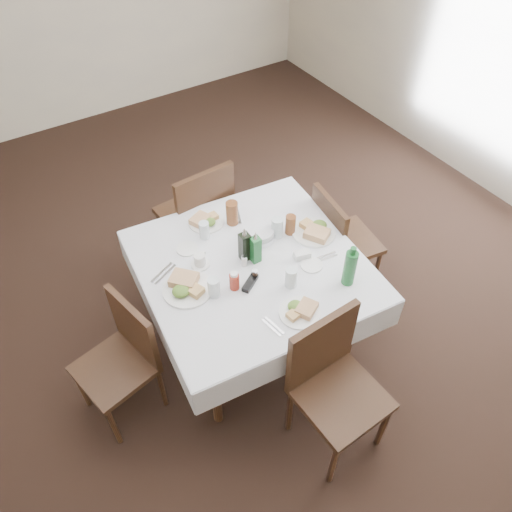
# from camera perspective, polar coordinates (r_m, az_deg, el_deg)

# --- Properties ---
(ground_plane) EXTENTS (7.00, 7.00, 0.00)m
(ground_plane) POSITION_cam_1_polar(r_m,az_deg,el_deg) (3.73, -3.48, -8.75)
(ground_plane) COLOR black
(room_shell) EXTENTS (6.04, 7.04, 2.80)m
(room_shell) POSITION_cam_1_polar(r_m,az_deg,el_deg) (2.54, -5.21, 14.20)
(room_shell) COLOR #B9AD9A
(room_shell) RESTS_ON ground
(dining_table) EXTENTS (1.47, 1.47, 0.76)m
(dining_table) POSITION_cam_1_polar(r_m,az_deg,el_deg) (3.18, -0.50, -1.82)
(dining_table) COLOR black
(dining_table) RESTS_ON ground
(chair_north) EXTENTS (0.51, 0.51, 1.00)m
(chair_north) POSITION_cam_1_polar(r_m,az_deg,el_deg) (3.80, -6.49, 5.01)
(chair_north) COLOR black
(chair_north) RESTS_ON ground
(chair_south) EXTENTS (0.48, 0.48, 0.97)m
(chair_south) POSITION_cam_1_polar(r_m,az_deg,el_deg) (2.91, 8.64, -13.61)
(chair_south) COLOR black
(chair_south) RESTS_ON ground
(chair_east) EXTENTS (0.48, 0.48, 0.90)m
(chair_east) POSITION_cam_1_polar(r_m,az_deg,el_deg) (3.70, 9.35, 2.11)
(chair_east) COLOR black
(chair_east) RESTS_ON ground
(chair_west) EXTENTS (0.49, 0.49, 0.88)m
(chair_west) POSITION_cam_1_polar(r_m,az_deg,el_deg) (3.13, -14.83, -10.72)
(chair_west) COLOR black
(chair_west) RESTS_ON ground
(meal_north) EXTENTS (0.24, 0.24, 0.05)m
(meal_north) POSITION_cam_1_polar(r_m,az_deg,el_deg) (3.40, -5.80, 4.03)
(meal_north) COLOR white
(meal_north) RESTS_ON dining_table
(meal_south) EXTENTS (0.24, 0.24, 0.05)m
(meal_south) POSITION_cam_1_polar(r_m,az_deg,el_deg) (2.87, 5.09, -6.22)
(meal_south) COLOR white
(meal_south) RESTS_ON dining_table
(meal_east) EXTENTS (0.29, 0.29, 0.06)m
(meal_east) POSITION_cam_1_polar(r_m,az_deg,el_deg) (3.33, 6.76, 2.89)
(meal_east) COLOR white
(meal_east) RESTS_ON dining_table
(meal_west) EXTENTS (0.30, 0.30, 0.07)m
(meal_west) POSITION_cam_1_polar(r_m,az_deg,el_deg) (2.99, -7.99, -3.47)
(meal_west) COLOR white
(meal_west) RESTS_ON dining_table
(side_plate_a) EXTENTS (0.14, 0.14, 0.01)m
(side_plate_a) POSITION_cam_1_polar(r_m,az_deg,el_deg) (3.24, -7.86, 0.82)
(side_plate_a) COLOR white
(side_plate_a) RESTS_ON dining_table
(side_plate_b) EXTENTS (0.14, 0.14, 0.01)m
(side_plate_b) POSITION_cam_1_polar(r_m,az_deg,el_deg) (3.13, 6.36, -1.03)
(side_plate_b) COLOR white
(side_plate_b) RESTS_ON dining_table
(water_n) EXTENTS (0.07, 0.07, 0.12)m
(water_n) POSITION_cam_1_polar(r_m,az_deg,el_deg) (3.27, -5.93, 2.95)
(water_n) COLOR silver
(water_n) RESTS_ON dining_table
(water_s) EXTENTS (0.07, 0.07, 0.13)m
(water_s) POSITION_cam_1_polar(r_m,az_deg,el_deg) (2.96, 4.05, -2.46)
(water_s) COLOR silver
(water_s) RESTS_ON dining_table
(water_e) EXTENTS (0.08, 0.08, 0.14)m
(water_e) POSITION_cam_1_polar(r_m,az_deg,el_deg) (3.26, 2.42, 3.28)
(water_e) COLOR silver
(water_e) RESTS_ON dining_table
(water_w) EXTENTS (0.07, 0.07, 0.13)m
(water_w) POSITION_cam_1_polar(r_m,az_deg,el_deg) (2.92, -4.85, -3.60)
(water_w) COLOR silver
(water_w) RESTS_ON dining_table
(iced_tea_a) EXTENTS (0.08, 0.08, 0.17)m
(iced_tea_a) POSITION_cam_1_polar(r_m,az_deg,el_deg) (3.35, -2.75, 4.93)
(iced_tea_a) COLOR brown
(iced_tea_a) RESTS_ON dining_table
(iced_tea_b) EXTENTS (0.07, 0.07, 0.14)m
(iced_tea_b) POSITION_cam_1_polar(r_m,az_deg,el_deg) (3.29, 3.96, 3.59)
(iced_tea_b) COLOR brown
(iced_tea_b) RESTS_ON dining_table
(bread_basket) EXTENTS (0.22, 0.22, 0.07)m
(bread_basket) POSITION_cam_1_polar(r_m,az_deg,el_deg) (3.27, 0.35, 2.55)
(bread_basket) COLOR silver
(bread_basket) RESTS_ON dining_table
(oil_cruet_dark) EXTENTS (0.06, 0.06, 0.26)m
(oil_cruet_dark) POSITION_cam_1_polar(r_m,az_deg,el_deg) (3.08, -1.30, 1.18)
(oil_cruet_dark) COLOR black
(oil_cruet_dark) RESTS_ON dining_table
(oil_cruet_green) EXTENTS (0.06, 0.06, 0.24)m
(oil_cruet_green) POSITION_cam_1_polar(r_m,az_deg,el_deg) (3.07, -0.06, 0.86)
(oil_cruet_green) COLOR #1F672E
(oil_cruet_green) RESTS_ON dining_table
(ketchup_bottle) EXTENTS (0.06, 0.06, 0.13)m
(ketchup_bottle) POSITION_cam_1_polar(r_m,az_deg,el_deg) (2.95, -2.49, -2.87)
(ketchup_bottle) COLOR #9D2B1A
(ketchup_bottle) RESTS_ON dining_table
(salt_shaker) EXTENTS (0.04, 0.04, 0.08)m
(salt_shaker) POSITION_cam_1_polar(r_m,az_deg,el_deg) (3.09, -1.34, -0.52)
(salt_shaker) COLOR white
(salt_shaker) RESTS_ON dining_table
(pepper_shaker) EXTENTS (0.03, 0.03, 0.07)m
(pepper_shaker) POSITION_cam_1_polar(r_m,az_deg,el_deg) (3.02, -0.12, -2.09)
(pepper_shaker) COLOR #3A281C
(pepper_shaker) RESTS_ON dining_table
(coffee_mug) EXTENTS (0.12, 0.12, 0.09)m
(coffee_mug) POSITION_cam_1_polar(r_m,az_deg,el_deg) (3.11, -6.40, -0.49)
(coffee_mug) COLOR white
(coffee_mug) RESTS_ON dining_table
(sunglasses) EXTENTS (0.15, 0.11, 0.03)m
(sunglasses) POSITION_cam_1_polar(r_m,az_deg,el_deg) (3.00, -0.68, -3.09)
(sunglasses) COLOR black
(sunglasses) RESTS_ON dining_table
(green_bottle) EXTENTS (0.08, 0.08, 0.29)m
(green_bottle) POSITION_cam_1_polar(r_m,az_deg,el_deg) (2.98, 10.68, -1.30)
(green_bottle) COLOR #1F672E
(green_bottle) RESTS_ON dining_table
(sugar_caddy) EXTENTS (0.11, 0.08, 0.05)m
(sugar_caddy) POSITION_cam_1_polar(r_m,az_deg,el_deg) (3.15, 5.28, 0.14)
(sugar_caddy) COLOR white
(sugar_caddy) RESTS_ON dining_table
(cutlery_n) EXTENTS (0.11, 0.19, 0.01)m
(cutlery_n) POSITION_cam_1_polar(r_m,az_deg,el_deg) (3.45, -2.25, 4.67)
(cutlery_n) COLOR silver
(cutlery_n) RESTS_ON dining_table
(cutlery_s) EXTENTS (0.06, 0.16, 0.01)m
(cutlery_s) POSITION_cam_1_polar(r_m,az_deg,el_deg) (2.81, 1.96, -8.07)
(cutlery_s) COLOR silver
(cutlery_s) RESTS_ON dining_table
(cutlery_e) EXTENTS (0.17, 0.06, 0.01)m
(cutlery_e) POSITION_cam_1_polar(r_m,az_deg,el_deg) (3.19, 7.94, -0.14)
(cutlery_e) COLOR silver
(cutlery_e) RESTS_ON dining_table
(cutlery_w) EXTENTS (0.19, 0.12, 0.01)m
(cutlery_w) POSITION_cam_1_polar(r_m,az_deg,el_deg) (3.11, -10.50, -1.97)
(cutlery_w) COLOR silver
(cutlery_w) RESTS_ON dining_table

